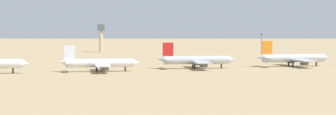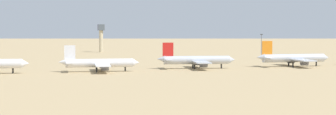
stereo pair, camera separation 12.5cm
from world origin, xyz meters
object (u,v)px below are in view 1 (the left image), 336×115
object	(u,v)px
parked_jet_red_4	(196,60)
control_tower	(101,35)
parked_jet_white_3	(99,63)
light_pole_mid	(261,45)
parked_jet_orange_5	(293,58)

from	to	relation	value
parked_jet_red_4	control_tower	distance (m)	196.13
parked_jet_white_3	light_pole_mid	world-z (taller)	light_pole_mid
light_pole_mid	parked_jet_orange_5	bearing A→B (deg)	-101.99
parked_jet_orange_5	control_tower	size ratio (longest dim) A/B	1.79
parked_jet_white_3	parked_jet_orange_5	size ratio (longest dim) A/B	0.91
parked_jet_red_4	parked_jet_orange_5	world-z (taller)	parked_jet_orange_5
parked_jet_white_3	light_pole_mid	bearing A→B (deg)	39.04
control_tower	light_pole_mid	distance (m)	151.46
parked_jet_red_4	light_pole_mid	world-z (taller)	light_pole_mid
parked_jet_orange_5	control_tower	bearing A→B (deg)	112.83
control_tower	light_pole_mid	world-z (taller)	control_tower
parked_jet_red_4	parked_jet_white_3	bearing A→B (deg)	-163.96
parked_jet_orange_5	light_pole_mid	size ratio (longest dim) A/B	2.53
parked_jet_white_3	parked_jet_orange_5	distance (m)	103.65
parked_jet_orange_5	light_pole_mid	distance (m)	71.47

